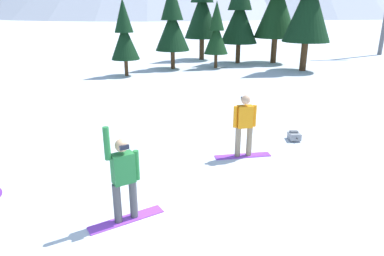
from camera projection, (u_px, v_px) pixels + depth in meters
The scene contains 9 objects.
ground_plane at pixel (194, 236), 6.20m from camera, with size 800.00×800.00×0.00m, color silver.
snowboarder_foreground at pixel (124, 178), 6.36m from camera, with size 1.43×0.93×1.93m.
snowboarder_midground at pixel (244, 125), 9.22m from camera, with size 1.56×0.42×1.72m.
backpack_grey at pixel (294, 136), 10.66m from camera, with size 0.35×0.54×0.28m.
pine_tree_tall at pixel (124, 34), 20.12m from camera, with size 1.67×1.67×4.42m.
pine_tree_young at pixel (172, 22), 22.31m from camera, with size 2.24×2.24×5.50m.
pine_tree_leaning at pixel (202, 5), 26.15m from camera, with size 2.67×2.67×7.47m.
pine_tree_twin at pixel (240, 12), 24.56m from camera, with size 2.65×2.65×6.52m.
pine_tree_broad at pixel (216, 32), 22.83m from camera, with size 1.59×1.59×4.33m.
Camera 1 is at (-0.40, -5.21, 3.85)m, focal length 32.45 mm.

